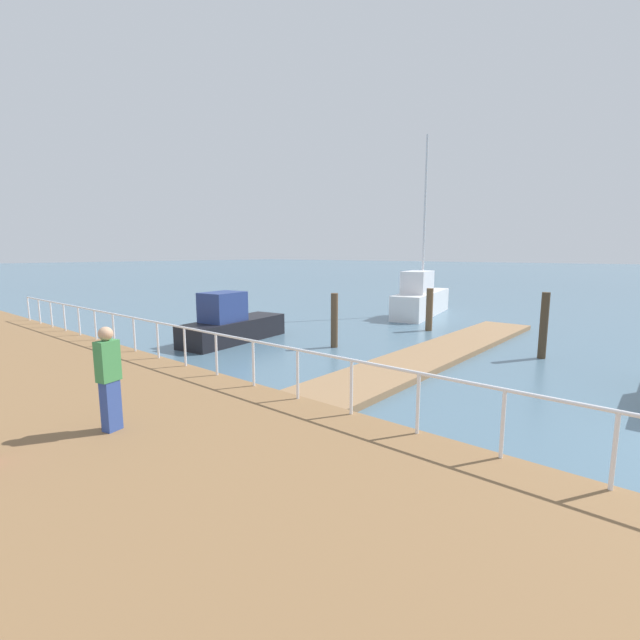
{
  "coord_description": "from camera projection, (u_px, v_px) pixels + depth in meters",
  "views": [
    {
      "loc": [
        -9.57,
        1.86,
        3.43
      ],
      "look_at": [
        -1.05,
        9.04,
        1.7
      ],
      "focal_mm": 24.5,
      "sensor_mm": 36.0,
      "label": 1
    }
  ],
  "objects": [
    {
      "name": "floating_dock",
      "position": [
        437.0,
        353.0,
        14.65
      ],
      "size": [
        14.82,
        2.0,
        0.18
      ],
      "primitive_type": "cube",
      "color": "#93704C",
      "rests_on": "ground_plane"
    },
    {
      "name": "boardwalk_railing",
      "position": [
        253.0,
        351.0,
        9.9
      ],
      "size": [
        0.06,
        30.4,
        1.08
      ],
      "color": "white",
      "rests_on": "boardwalk"
    },
    {
      "name": "dock_piling_1",
      "position": [
        544.0,
        326.0,
        14.14
      ],
      "size": [
        0.25,
        0.25,
        2.17
      ],
      "primitive_type": "cylinder",
      "color": "#473826",
      "rests_on": "ground_plane"
    },
    {
      "name": "moored_boat_0",
      "position": [
        421.0,
        299.0,
        23.92
      ],
      "size": [
        6.59,
        2.8,
        9.54
      ],
      "color": "white",
      "rests_on": "ground_plane"
    },
    {
      "name": "dock_piling_2",
      "position": [
        429.0,
        310.0,
        19.24
      ],
      "size": [
        0.3,
        0.3,
        1.88
      ],
      "primitive_type": "cylinder",
      "color": "brown",
      "rests_on": "ground_plane"
    },
    {
      "name": "dock_piling_0",
      "position": [
        334.0,
        320.0,
        15.83
      ],
      "size": [
        0.26,
        0.26,
        1.98
      ],
      "primitive_type": "cylinder",
      "color": "brown",
      "rests_on": "ground_plane"
    },
    {
      "name": "moored_boat_1",
      "position": [
        231.0,
        324.0,
        16.85
      ],
      "size": [
        4.8,
        2.1,
        1.96
      ],
      "color": "black",
      "rests_on": "ground_plane"
    },
    {
      "name": "pedestrian_0",
      "position": [
        109.0,
        377.0,
        7.38
      ],
      "size": [
        0.4,
        0.3,
        1.81
      ],
      "color": "#334C99",
      "rests_on": "boardwalk"
    },
    {
      "name": "ground_plane",
      "position": [
        146.0,
        331.0,
        19.31
      ],
      "size": [
        300.0,
        300.0,
        0.0
      ],
      "primitive_type": "plane",
      "color": "slate"
    }
  ]
}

